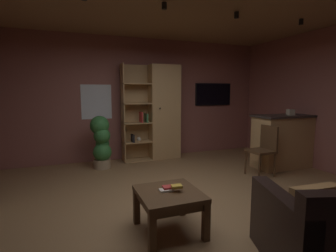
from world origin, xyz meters
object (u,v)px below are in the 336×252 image
(table_book_1, at_px, (168,187))
(dining_chair, at_px, (264,147))
(potted_floor_plant, at_px, (101,141))
(tissue_box, at_px, (290,112))
(table_book_2, at_px, (177,186))
(table_book_0, at_px, (166,190))
(bookshelf_cabinet, at_px, (161,113))
(coffee_table, at_px, (169,199))
(wall_mounted_tv, at_px, (213,94))
(kitchen_bar_counter, at_px, (286,141))

(table_book_1, height_order, dining_chair, dining_chair)
(dining_chair, xyz_separation_m, potted_floor_plant, (-2.75, 1.52, 0.02))
(dining_chair, bearing_deg, tissue_box, 18.02)
(tissue_box, relative_size, table_book_2, 1.05)
(table_book_0, height_order, dining_chair, dining_chair)
(bookshelf_cabinet, distance_m, dining_chair, 2.37)
(coffee_table, distance_m, table_book_1, 0.13)
(wall_mounted_tv, bearing_deg, table_book_1, -127.38)
(bookshelf_cabinet, bearing_deg, potted_floor_plant, -165.63)
(kitchen_bar_counter, distance_m, table_book_2, 3.45)
(coffee_table, relative_size, table_book_1, 6.42)
(table_book_0, height_order, wall_mounted_tv, wall_mounted_tv)
(kitchen_bar_counter, distance_m, coffee_table, 3.52)
(table_book_0, xyz_separation_m, potted_floor_plant, (-0.37, 2.71, 0.08))
(bookshelf_cabinet, height_order, dining_chair, bookshelf_cabinet)
(coffee_table, relative_size, potted_floor_plant, 0.65)
(tissue_box, xyz_separation_m, table_book_2, (-3.15, -1.53, -0.61))
(coffee_table, bearing_deg, kitchen_bar_counter, 25.40)
(kitchen_bar_counter, relative_size, table_book_0, 10.24)
(bookshelf_cabinet, height_order, table_book_2, bookshelf_cabinet)
(table_book_1, xyz_separation_m, dining_chair, (2.34, 1.17, 0.04))
(kitchen_bar_counter, bearing_deg, potted_floor_plant, 161.04)
(table_book_1, xyz_separation_m, table_book_2, (0.08, -0.07, 0.02))
(bookshelf_cabinet, relative_size, potted_floor_plant, 2.01)
(coffee_table, height_order, dining_chair, dining_chair)
(table_book_1, height_order, wall_mounted_tv, wall_mounted_tv)
(table_book_0, bearing_deg, dining_chair, 26.63)
(bookshelf_cabinet, bearing_deg, kitchen_bar_counter, -35.92)
(wall_mounted_tv, bearing_deg, dining_chair, -93.78)
(bookshelf_cabinet, relative_size, wall_mounted_tv, 2.15)
(tissue_box, height_order, table_book_1, tissue_box)
(table_book_0, bearing_deg, table_book_1, 37.46)
(table_book_0, relative_size, table_book_2, 1.22)
(bookshelf_cabinet, xyz_separation_m, wall_mounted_tv, (1.50, 0.21, 0.42))
(table_book_1, bearing_deg, bookshelf_cabinet, 72.03)
(coffee_table, bearing_deg, potted_floor_plant, 98.27)
(kitchen_bar_counter, distance_m, table_book_1, 3.49)
(coffee_table, height_order, wall_mounted_tv, wall_mounted_tv)
(table_book_1, distance_m, wall_mounted_tv, 4.21)
(table_book_0, bearing_deg, potted_floor_plant, 97.73)
(potted_floor_plant, bearing_deg, table_book_2, -80.20)
(table_book_1, relative_size, potted_floor_plant, 0.10)
(coffee_table, distance_m, table_book_2, 0.17)
(bookshelf_cabinet, height_order, wall_mounted_tv, bookshelf_cabinet)
(table_book_0, relative_size, table_book_1, 1.29)
(potted_floor_plant, bearing_deg, dining_chair, -28.92)
(kitchen_bar_counter, distance_m, dining_chair, 0.87)
(wall_mounted_tv, bearing_deg, tissue_box, -67.41)
(tissue_box, relative_size, coffee_table, 0.17)
(tissue_box, relative_size, wall_mounted_tv, 0.12)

